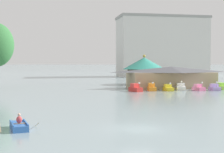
{
  "coord_description": "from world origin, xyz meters",
  "views": [
    {
      "loc": [
        -7.09,
        -25.21,
        5.27
      ],
      "look_at": [
        1.74,
        20.47,
        3.32
      ],
      "focal_mm": 52.96,
      "sensor_mm": 36.0,
      "label": 1
    }
  ],
  "objects_px": {
    "pedal_boat_red": "(135,88)",
    "pedal_boat_lavender": "(215,88)",
    "pedal_boat_orange": "(152,88)",
    "green_roof_pavilion": "(144,69)",
    "rowboat_with_rower": "(19,126)",
    "pedal_boat_lime": "(221,87)",
    "boathouse": "(171,77)",
    "pedal_boat_yellow": "(168,88)",
    "pedal_boat_white": "(181,87)",
    "pedal_boat_pink": "(199,88)",
    "background_building_block": "(162,46)"
  },
  "relations": [
    {
      "from": "pedal_boat_red",
      "to": "pedal_boat_lavender",
      "type": "relative_size",
      "value": 1.25
    },
    {
      "from": "pedal_boat_orange",
      "to": "green_roof_pavilion",
      "type": "height_order",
      "value": "green_roof_pavilion"
    },
    {
      "from": "rowboat_with_rower",
      "to": "pedal_boat_lavender",
      "type": "relative_size",
      "value": 1.3
    },
    {
      "from": "pedal_boat_lavender",
      "to": "pedal_boat_lime",
      "type": "relative_size",
      "value": 0.84
    },
    {
      "from": "rowboat_with_rower",
      "to": "pedal_boat_orange",
      "type": "bearing_deg",
      "value": -44.33
    },
    {
      "from": "pedal_boat_orange",
      "to": "boathouse",
      "type": "bearing_deg",
      "value": 142.05
    },
    {
      "from": "pedal_boat_yellow",
      "to": "boathouse",
      "type": "bearing_deg",
      "value": 158.8
    },
    {
      "from": "pedal_boat_yellow",
      "to": "pedal_boat_lime",
      "type": "height_order",
      "value": "pedal_boat_lime"
    },
    {
      "from": "pedal_boat_white",
      "to": "boathouse",
      "type": "distance_m",
      "value": 5.5
    },
    {
      "from": "pedal_boat_orange",
      "to": "pedal_boat_pink",
      "type": "height_order",
      "value": "pedal_boat_orange"
    },
    {
      "from": "rowboat_with_rower",
      "to": "pedal_boat_white",
      "type": "distance_m",
      "value": 42.85
    },
    {
      "from": "pedal_boat_red",
      "to": "pedal_boat_white",
      "type": "bearing_deg",
      "value": 79.71
    },
    {
      "from": "pedal_boat_white",
      "to": "pedal_boat_lime",
      "type": "distance_m",
      "value": 8.39
    },
    {
      "from": "pedal_boat_white",
      "to": "rowboat_with_rower",
      "type": "bearing_deg",
      "value": -22.71
    },
    {
      "from": "pedal_boat_lavender",
      "to": "boathouse",
      "type": "height_order",
      "value": "boathouse"
    },
    {
      "from": "pedal_boat_orange",
      "to": "pedal_boat_white",
      "type": "xyz_separation_m",
      "value": [
        6.0,
        0.5,
        -0.03
      ]
    },
    {
      "from": "rowboat_with_rower",
      "to": "pedal_boat_orange",
      "type": "distance_m",
      "value": 38.87
    },
    {
      "from": "pedal_boat_lavender",
      "to": "pedal_boat_orange",
      "type": "bearing_deg",
      "value": -90.78
    },
    {
      "from": "rowboat_with_rower",
      "to": "pedal_boat_yellow",
      "type": "height_order",
      "value": "pedal_boat_yellow"
    },
    {
      "from": "pedal_boat_red",
      "to": "pedal_boat_white",
      "type": "relative_size",
      "value": 0.96
    },
    {
      "from": "rowboat_with_rower",
      "to": "boathouse",
      "type": "bearing_deg",
      "value": -46.57
    },
    {
      "from": "pedal_boat_lime",
      "to": "green_roof_pavilion",
      "type": "bearing_deg",
      "value": -154.4
    },
    {
      "from": "pedal_boat_lavender",
      "to": "background_building_block",
      "type": "distance_m",
      "value": 66.92
    },
    {
      "from": "pedal_boat_yellow",
      "to": "background_building_block",
      "type": "bearing_deg",
      "value": 165.12
    },
    {
      "from": "pedal_boat_pink",
      "to": "green_roof_pavilion",
      "type": "xyz_separation_m",
      "value": [
        -5.11,
        18.9,
        3.16
      ]
    },
    {
      "from": "pedal_boat_orange",
      "to": "rowboat_with_rower",
      "type": "bearing_deg",
      "value": -25.05
    },
    {
      "from": "rowboat_with_rower",
      "to": "pedal_boat_lavender",
      "type": "bearing_deg",
      "value": -58.14
    },
    {
      "from": "rowboat_with_rower",
      "to": "pedal_boat_yellow",
      "type": "distance_m",
      "value": 40.11
    },
    {
      "from": "pedal_boat_orange",
      "to": "pedal_boat_lime",
      "type": "bearing_deg",
      "value": 99.2
    },
    {
      "from": "green_roof_pavilion",
      "to": "pedal_boat_red",
      "type": "bearing_deg",
      "value": -111.04
    },
    {
      "from": "pedal_boat_orange",
      "to": "pedal_boat_lavender",
      "type": "height_order",
      "value": "pedal_boat_lavender"
    },
    {
      "from": "background_building_block",
      "to": "pedal_boat_orange",
      "type": "bearing_deg",
      "value": -111.13
    },
    {
      "from": "rowboat_with_rower",
      "to": "pedal_boat_lavender",
      "type": "xyz_separation_m",
      "value": [
        33.34,
        30.91,
        0.23
      ]
    },
    {
      "from": "green_roof_pavilion",
      "to": "rowboat_with_rower",
      "type": "bearing_deg",
      "value": -116.64
    },
    {
      "from": "rowboat_with_rower",
      "to": "green_roof_pavilion",
      "type": "bearing_deg",
      "value": -37.61
    },
    {
      "from": "pedal_boat_pink",
      "to": "boathouse",
      "type": "xyz_separation_m",
      "value": [
        -2.81,
        7.15,
        1.81
      ]
    },
    {
      "from": "pedal_boat_red",
      "to": "pedal_boat_lime",
      "type": "bearing_deg",
      "value": 74.81
    },
    {
      "from": "pedal_boat_pink",
      "to": "background_building_block",
      "type": "relative_size",
      "value": 0.07
    },
    {
      "from": "pedal_boat_lime",
      "to": "green_roof_pavilion",
      "type": "xyz_separation_m",
      "value": [
        -10.71,
        17.23,
        3.12
      ]
    },
    {
      "from": "pedal_boat_red",
      "to": "pedal_boat_lime",
      "type": "xyz_separation_m",
      "value": [
        17.78,
        1.15,
        -0.04
      ]
    },
    {
      "from": "boathouse",
      "to": "green_roof_pavilion",
      "type": "distance_m",
      "value": 12.04
    },
    {
      "from": "pedal_boat_pink",
      "to": "background_building_block",
      "type": "height_order",
      "value": "background_building_block"
    },
    {
      "from": "background_building_block",
      "to": "pedal_boat_white",
      "type": "bearing_deg",
      "value": -106.38
    },
    {
      "from": "pedal_boat_orange",
      "to": "green_roof_pavilion",
      "type": "bearing_deg",
      "value": 176.43
    },
    {
      "from": "pedal_boat_lavender",
      "to": "pedal_boat_pink",
      "type": "bearing_deg",
      "value": -85.48
    },
    {
      "from": "pedal_boat_lime",
      "to": "green_roof_pavilion",
      "type": "distance_m",
      "value": 20.53
    },
    {
      "from": "pedal_boat_red",
      "to": "pedal_boat_white",
      "type": "xyz_separation_m",
      "value": [
        9.4,
        1.42,
        -0.04
      ]
    },
    {
      "from": "pedal_boat_lime",
      "to": "boathouse",
      "type": "bearing_deg",
      "value": -129.36
    },
    {
      "from": "pedal_boat_yellow",
      "to": "pedal_boat_lavender",
      "type": "distance_m",
      "value": 8.99
    },
    {
      "from": "rowboat_with_rower",
      "to": "pedal_boat_red",
      "type": "relative_size",
      "value": 1.04
    }
  ]
}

